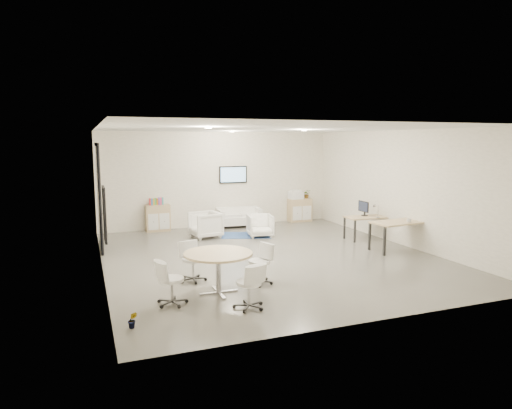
{
  "coord_description": "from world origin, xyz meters",
  "views": [
    {
      "loc": [
        -4.3,
        -10.42,
        2.91
      ],
      "look_at": [
        -0.2,
        0.4,
        1.28
      ],
      "focal_mm": 32.0,
      "sensor_mm": 36.0,
      "label": 1
    }
  ],
  "objects": [
    {
      "name": "room_shell",
      "position": [
        0.0,
        0.0,
        1.6
      ],
      "size": [
        9.6,
        10.6,
        4.8
      ],
      "color": "#57554F",
      "rests_on": "ground"
    },
    {
      "name": "glass_door",
      "position": [
        -3.95,
        2.51,
        1.5
      ],
      "size": [
        0.09,
        1.9,
        2.85
      ],
      "color": "black",
      "rests_on": "room_shell"
    },
    {
      "name": "artwork",
      "position": [
        -3.97,
        -1.6,
        1.55
      ],
      "size": [
        0.05,
        0.54,
        1.04
      ],
      "color": "black",
      "rests_on": "room_shell"
    },
    {
      "name": "wall_tv",
      "position": [
        0.5,
        4.46,
        1.75
      ],
      "size": [
        0.98,
        0.06,
        0.58
      ],
      "color": "black",
      "rests_on": "room_shell"
    },
    {
      "name": "ceiling_spots",
      "position": [
        -0.2,
        0.83,
        3.18
      ],
      "size": [
        3.14,
        4.14,
        0.03
      ],
      "color": "#FFEAC6",
      "rests_on": "room_shell"
    },
    {
      "name": "sideboard_left",
      "position": [
        -2.12,
        4.28,
        0.43
      ],
      "size": [
        0.76,
        0.4,
        0.86
      ],
      "color": "tan",
      "rests_on": "room_shell"
    },
    {
      "name": "sideboard_right",
      "position": [
        2.96,
        4.27,
        0.41
      ],
      "size": [
        0.83,
        0.4,
        0.83
      ],
      "color": "tan",
      "rests_on": "room_shell"
    },
    {
      "name": "books",
      "position": [
        -2.16,
        4.28,
        0.97
      ],
      "size": [
        0.45,
        0.14,
        0.22
      ],
      "color": "red",
      "rests_on": "sideboard_left"
    },
    {
      "name": "printer",
      "position": [
        2.8,
        4.28,
        0.98
      ],
      "size": [
        0.48,
        0.41,
        0.32
      ],
      "rotation": [
        0.0,
        0.0,
        0.08
      ],
      "color": "white",
      "rests_on": "sideboard_right"
    },
    {
      "name": "loveseat",
      "position": [
        0.6,
        4.13,
        0.3
      ],
      "size": [
        1.53,
        0.85,
        0.55
      ],
      "rotation": [
        0.0,
        0.0,
        -0.08
      ],
      "color": "silver",
      "rests_on": "room_shell"
    },
    {
      "name": "blue_rug",
      "position": [
        0.3,
        2.62,
        0.01
      ],
      "size": [
        1.74,
        1.43,
        0.01
      ],
      "primitive_type": "cube",
      "rotation": [
        0.0,
        0.0,
        -0.33
      ],
      "color": "navy",
      "rests_on": "room_shell"
    },
    {
      "name": "armchair_left",
      "position": [
        -0.94,
        2.78,
        0.43
      ],
      "size": [
        0.89,
        0.93,
        0.86
      ],
      "primitive_type": "imported",
      "rotation": [
        0.0,
        0.0,
        -1.43
      ],
      "color": "silver",
      "rests_on": "room_shell"
    },
    {
      "name": "armchair_right",
      "position": [
        0.65,
        2.29,
        0.37
      ],
      "size": [
        0.82,
        0.79,
        0.75
      ],
      "primitive_type": "imported",
      "rotation": [
        0.0,
        0.0,
        -0.16
      ],
      "color": "silver",
      "rests_on": "room_shell"
    },
    {
      "name": "desk_rear",
      "position": [
        3.51,
        0.85,
        0.61
      ],
      "size": [
        1.34,
        0.72,
        0.68
      ],
      "rotation": [
        0.0,
        0.0,
        -0.05
      ],
      "color": "tan",
      "rests_on": "room_shell"
    },
    {
      "name": "desk_front",
      "position": [
        3.47,
        -0.66,
        0.71
      ],
      "size": [
        1.58,
        0.9,
        0.79
      ],
      "rotation": [
        0.0,
        0.0,
        0.1
      ],
      "color": "tan",
      "rests_on": "room_shell"
    },
    {
      "name": "monitor",
      "position": [
        3.47,
        1.0,
        0.92
      ],
      "size": [
        0.2,
        0.5,
        0.44
      ],
      "color": "black",
      "rests_on": "desk_rear"
    },
    {
      "name": "round_table",
      "position": [
        -1.98,
        -2.27,
        0.72
      ],
      "size": [
        1.31,
        1.31,
        0.8
      ],
      "color": "tan",
      "rests_on": "room_shell"
    },
    {
      "name": "meeting_chairs",
      "position": [
        -1.98,
        -2.27,
        0.41
      ],
      "size": [
        2.61,
        2.61,
        0.82
      ],
      "color": "white",
      "rests_on": "room_shell"
    },
    {
      "name": "plant_cabinet",
      "position": [
        3.25,
        4.29,
        0.95
      ],
      "size": [
        0.34,
        0.36,
        0.24
      ],
      "primitive_type": "imported",
      "rotation": [
        0.0,
        0.0,
        -0.24
      ],
      "color": "#3F7F3F",
      "rests_on": "sideboard_right"
    },
    {
      "name": "plant_floor",
      "position": [
        -3.7,
        -3.39,
        0.06
      ],
      "size": [
        0.19,
        0.29,
        0.12
      ],
      "primitive_type": "imported",
      "rotation": [
        0.0,
        0.0,
        -0.17
      ],
      "color": "#3F7F3F",
      "rests_on": "room_shell"
    },
    {
      "name": "cup",
      "position": [
        3.59,
        -0.89,
        0.85
      ],
      "size": [
        0.13,
        0.11,
        0.12
      ],
      "primitive_type": "imported",
      "rotation": [
        0.0,
        0.0,
        -0.16
      ],
      "color": "white",
      "rests_on": "desk_front"
    }
  ]
}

